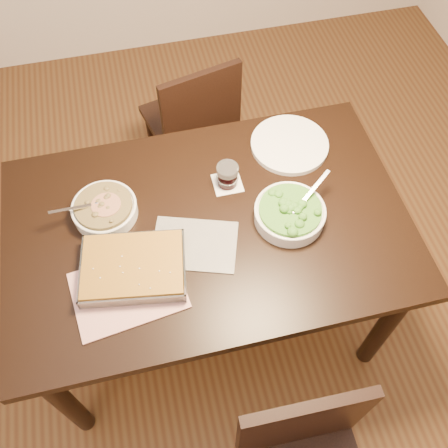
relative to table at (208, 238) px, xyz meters
name	(u,v)px	position (x,y,z in m)	size (l,w,h in m)	color
ground	(212,310)	(0.00, 0.00, -0.65)	(4.00, 4.00, 0.00)	#4C2B15
table	(208,238)	(0.00, 0.00, 0.00)	(1.40, 0.90, 0.75)	black
magazine_a	(128,290)	(-0.30, -0.19, 0.10)	(0.34, 0.25, 0.01)	#B73A34
magazine_b	(195,244)	(-0.06, -0.07, 0.10)	(0.28, 0.20, 0.01)	#24252B
coaster	(227,183)	(0.11, 0.15, 0.10)	(0.10, 0.10, 0.00)	white
stew_bowl	(105,209)	(-0.34, 0.12, 0.13)	(0.25, 0.23, 0.09)	white
broccoli_bowl	(290,213)	(0.28, -0.05, 0.13)	(0.26, 0.25, 0.09)	white
baking_dish	(133,268)	(-0.27, -0.13, 0.12)	(0.37, 0.30, 0.06)	silver
wine_tumbler	(227,175)	(0.11, 0.15, 0.14)	(0.08, 0.08, 0.09)	black
dinner_plate	(289,144)	(0.38, 0.28, 0.11)	(0.30, 0.30, 0.02)	white
chair_far	(194,121)	(0.10, 0.78, -0.20)	(0.46, 0.46, 0.82)	black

